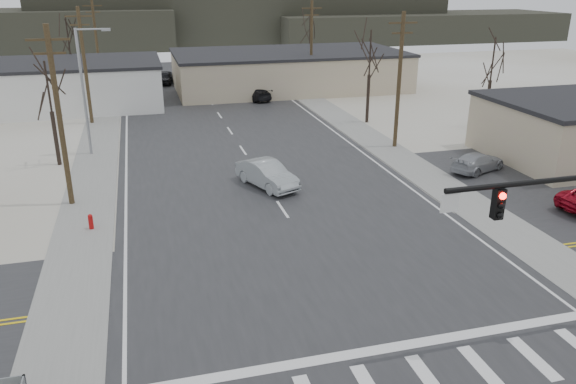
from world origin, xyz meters
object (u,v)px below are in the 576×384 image
object	(u,v)px
sedan_crossing	(267,174)
car_far_b	(165,78)
car_parked_silver	(478,162)
fire_hydrant	(91,222)
car_parked_dark_a	(548,154)
car_far_a	(256,93)

from	to	relation	value
sedan_crossing	car_far_b	xyz separation A→B (m)	(-3.94, 38.81, -0.04)
car_far_b	car_parked_silver	bearing A→B (deg)	-53.17
fire_hydrant	sedan_crossing	bearing A→B (deg)	20.71
sedan_crossing	car_parked_silver	world-z (taller)	sedan_crossing
car_parked_dark_a	car_parked_silver	size ratio (longest dim) A/B	0.94
car_parked_silver	car_parked_dark_a	bearing A→B (deg)	-111.81
car_parked_dark_a	car_parked_silver	world-z (taller)	car_parked_dark_a
car_far_a	car_parked_dark_a	size ratio (longest dim) A/B	1.19
fire_hydrant	car_far_a	bearing A→B (deg)	63.55
sedan_crossing	car_far_a	distance (m)	26.82
car_far_a	car_parked_dark_a	distance (m)	30.90
car_far_a	car_parked_silver	bearing A→B (deg)	96.04
car_far_b	car_parked_dark_a	size ratio (longest dim) A/B	1.10
car_parked_dark_a	fire_hydrant	bearing A→B (deg)	89.44
car_far_a	car_parked_silver	distance (m)	28.70
car_parked_dark_a	sedan_crossing	bearing A→B (deg)	81.56
sedan_crossing	car_parked_silver	size ratio (longest dim) A/B	1.12
car_parked_silver	car_far_a	bearing A→B (deg)	-3.80
fire_hydrant	car_far_a	world-z (taller)	car_far_a
car_parked_dark_a	car_parked_silver	distance (m)	5.60
fire_hydrant	sedan_crossing	xyz separation A→B (m)	(10.20, 3.86, 0.39)
fire_hydrant	sedan_crossing	world-z (taller)	sedan_crossing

